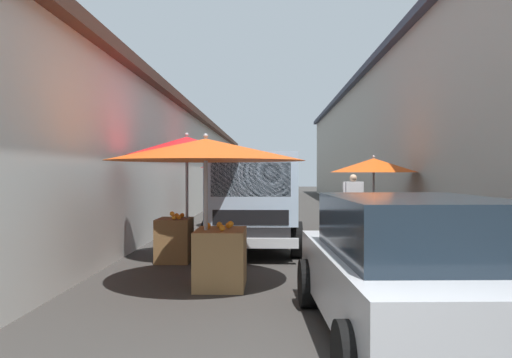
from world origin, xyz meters
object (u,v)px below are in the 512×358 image
at_px(fruit_stall_mid_lane, 185,163).
at_px(hatchback_car, 410,268).
at_px(fruit_stall_far_right, 372,176).
at_px(parked_scooter, 470,249).
at_px(delivery_truck, 253,203).
at_px(vendor_by_crates, 353,197).
at_px(fruit_stall_near_right, 245,168).
at_px(fruit_stall_near_left, 209,170).

height_order(fruit_stall_mid_lane, hatchback_car, fruit_stall_mid_lane).
xyz_separation_m(fruit_stall_far_right, parked_scooter, (-5.33, -0.52, -1.14)).
relative_size(delivery_truck, vendor_by_crates, 3.03).
height_order(fruit_stall_far_right, fruit_stall_near_right, fruit_stall_near_right).
bearing_deg(fruit_stall_near_left, delivery_truck, -9.08).
height_order(fruit_stall_far_right, hatchback_car, fruit_stall_far_right).
height_order(fruit_stall_mid_lane, parked_scooter, fruit_stall_mid_lane).
bearing_deg(hatchback_car, delivery_truck, 16.87).
relative_size(fruit_stall_near_right, vendor_by_crates, 1.64).
relative_size(fruit_stall_near_left, delivery_truck, 0.59).
height_order(fruit_stall_far_right, delivery_truck, fruit_stall_far_right).
bearing_deg(parked_scooter, delivery_truck, 55.21).
bearing_deg(delivery_truck, fruit_stall_mid_lane, 129.60).
distance_m(fruit_stall_near_left, vendor_by_crates, 8.86).
bearing_deg(fruit_stall_far_right, delivery_truck, 132.99).
relative_size(fruit_stall_far_right, delivery_truck, 0.47).
bearing_deg(fruit_stall_near_left, fruit_stall_mid_lane, 17.48).
xyz_separation_m(delivery_truck, parked_scooter, (-2.48, -3.57, -0.59)).
distance_m(vendor_by_crates, parked_scooter, 7.28).
relative_size(hatchback_car, delivery_truck, 0.81).
distance_m(fruit_stall_mid_lane, delivery_truck, 1.86).
distance_m(fruit_stall_near_left, fruit_stall_near_right, 8.31).
relative_size(hatchback_car, vendor_by_crates, 2.45).
distance_m(hatchback_car, delivery_truck, 6.02).
bearing_deg(hatchback_car, vendor_by_crates, -6.08).
bearing_deg(fruit_stall_far_right, fruit_stall_near_right, 59.22).
bearing_deg(fruit_stall_near_right, fruit_stall_far_right, -120.78).
relative_size(hatchback_car, parked_scooter, 2.36).
distance_m(delivery_truck, vendor_by_crates, 5.54).
xyz_separation_m(fruit_stall_near_left, parked_scooter, (0.91, -4.12, -1.28)).
bearing_deg(parked_scooter, fruit_stall_near_left, 102.46).
distance_m(fruit_stall_near_right, delivery_truck, 5.00).
distance_m(fruit_stall_near_left, fruit_stall_mid_lane, 2.45).
bearing_deg(fruit_stall_near_left, hatchback_car, -135.87).
bearing_deg(hatchback_car, parked_scooter, -29.28).
xyz_separation_m(hatchback_car, parked_scooter, (3.27, -1.83, -0.29)).
height_order(fruit_stall_near_left, delivery_truck, fruit_stall_near_left).
bearing_deg(vendor_by_crates, fruit_stall_far_right, -174.24).
distance_m(fruit_stall_mid_lane, parked_scooter, 5.25).
bearing_deg(fruit_stall_mid_lane, hatchback_car, -147.22).
height_order(fruit_stall_near_left, parked_scooter, fruit_stall_near_left).
height_order(fruit_stall_mid_lane, fruit_stall_near_right, fruit_stall_mid_lane).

